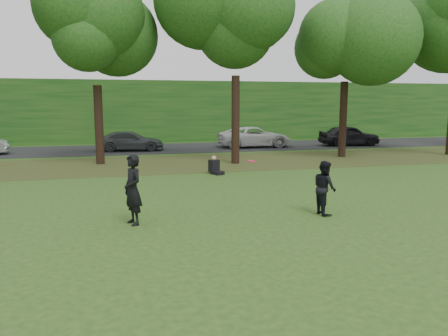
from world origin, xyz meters
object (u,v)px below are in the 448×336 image
at_px(player_left, 133,190).
at_px(frisbee, 252,161).
at_px(seated_person, 215,167).
at_px(player_right, 325,188).

relative_size(player_left, frisbee, 5.02).
distance_m(player_left, seated_person, 8.60).
bearing_deg(seated_person, frisbee, -117.03).
bearing_deg(player_right, frisbee, 81.02).
bearing_deg(frisbee, seated_person, 84.64).
distance_m(player_right, frisbee, 2.29).
bearing_deg(player_right, player_left, 88.06).
bearing_deg(seated_person, player_left, -139.75).
relative_size(player_right, seated_person, 1.90).
height_order(player_left, seated_person, player_left).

